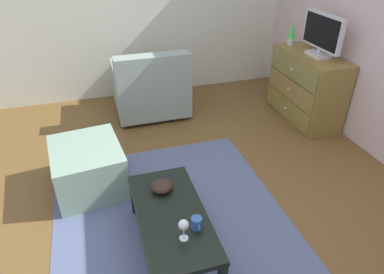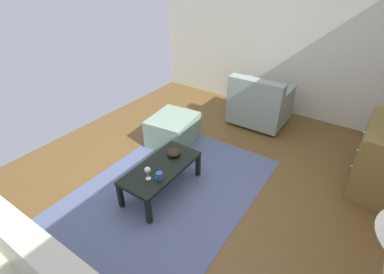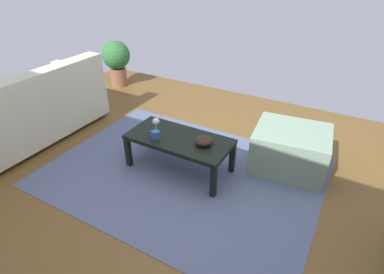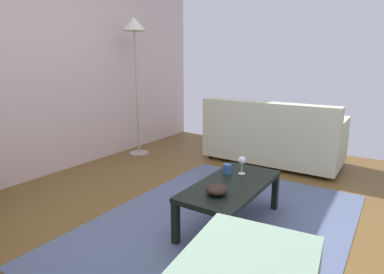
% 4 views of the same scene
% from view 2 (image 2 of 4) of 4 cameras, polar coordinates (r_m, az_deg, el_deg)
% --- Properties ---
extents(ground_plane, '(5.96, 4.78, 0.05)m').
position_cam_2_polar(ground_plane, '(3.61, 0.01, -10.16)').
color(ground_plane, brown).
extents(wall_plain_left, '(0.12, 4.78, 2.72)m').
position_cam_2_polar(wall_plain_left, '(5.27, 18.02, 19.33)').
color(wall_plain_left, beige).
rests_on(wall_plain_left, ground_plane).
extents(area_rug, '(2.60, 1.90, 0.01)m').
position_cam_2_polar(area_rug, '(3.56, -4.54, -10.36)').
color(area_rug, slate).
rests_on(area_rug, ground_plane).
extents(dresser, '(1.03, 0.49, 0.83)m').
position_cam_2_polar(dresser, '(4.06, 33.89, -3.28)').
color(dresser, olive).
rests_on(dresser, ground_plane).
extents(coffee_table, '(1.01, 0.48, 0.36)m').
position_cam_2_polar(coffee_table, '(3.35, -6.27, -6.55)').
color(coffee_table, black).
rests_on(coffee_table, ground_plane).
extents(wine_glass, '(0.07, 0.07, 0.16)m').
position_cam_2_polar(wine_glass, '(3.10, -9.02, -6.69)').
color(wine_glass, silver).
rests_on(wine_glass, coffee_table).
extents(mug, '(0.11, 0.08, 0.08)m').
position_cam_2_polar(mug, '(3.12, -6.66, -7.86)').
color(mug, '#2D5A9A').
rests_on(mug, coffee_table).
extents(bowl_decorative, '(0.17, 0.17, 0.08)m').
position_cam_2_polar(bowl_decorative, '(3.47, -3.67, -3.17)').
color(bowl_decorative, black).
rests_on(bowl_decorative, coffee_table).
extents(armchair, '(0.80, 0.89, 0.86)m').
position_cam_2_polar(armchair, '(4.89, 13.54, 6.51)').
color(armchair, '#332319').
rests_on(armchair, ground_plane).
extents(ottoman, '(0.76, 0.67, 0.43)m').
position_cam_2_polar(ottoman, '(4.30, -3.88, 1.50)').
color(ottoman, gray).
rests_on(ottoman, ground_plane).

